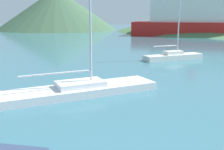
% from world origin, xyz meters
% --- Properties ---
extents(sailboat_inner, '(8.88, 6.35, 8.17)m').
position_xyz_m(sailboat_inner, '(-2.60, 14.22, 0.32)').
color(sailboat_inner, silver).
rests_on(sailboat_inner, ground_plane).
extents(sailboat_middle, '(6.21, 4.01, 8.52)m').
position_xyz_m(sailboat_middle, '(4.57, 27.16, 0.41)').
color(sailboat_middle, white).
rests_on(sailboat_middle, ground_plane).
extents(ferry_distant, '(26.28, 13.00, 8.84)m').
position_xyz_m(ferry_distant, '(13.59, 59.59, 3.19)').
color(ferry_distant, red).
rests_on(ferry_distant, ground_plane).
extents(hill_west, '(34.59, 34.59, 11.67)m').
position_xyz_m(hill_west, '(-21.09, 81.60, 5.83)').
color(hill_west, '#38563D').
rests_on(hill_west, ground_plane).
extents(hill_central, '(45.79, 45.79, 7.31)m').
position_xyz_m(hill_central, '(19.70, 74.66, 3.66)').
color(hill_central, '#476B42').
rests_on(hill_central, ground_plane).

